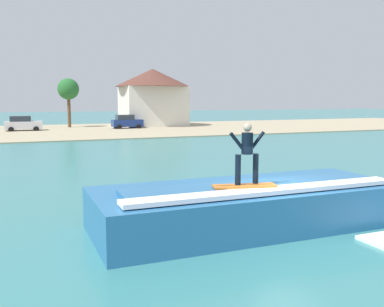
{
  "coord_description": "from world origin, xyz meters",
  "views": [
    {
      "loc": [
        -6.91,
        -10.14,
        3.79
      ],
      "look_at": [
        -0.59,
        5.31,
        1.68
      ],
      "focal_mm": 40.03,
      "sensor_mm": 36.0,
      "label": 1
    }
  ],
  "objects_px": {
    "car_near_shore": "(23,124)",
    "tree_short_bushy": "(68,90)",
    "wave_crest": "(249,205)",
    "surfer": "(247,150)",
    "surfboard": "(245,186)",
    "car_far_shore": "(127,122)",
    "house_gabled_white": "(153,93)"
  },
  "relations": [
    {
      "from": "tree_short_bushy",
      "to": "wave_crest",
      "type": "bearing_deg",
      "value": -90.19
    },
    {
      "from": "wave_crest",
      "to": "surfboard",
      "type": "xyz_separation_m",
      "value": [
        -0.53,
        -0.68,
        0.75
      ]
    },
    {
      "from": "surfboard",
      "to": "car_far_shore",
      "type": "bearing_deg",
      "value": 80.58
    },
    {
      "from": "surfboard",
      "to": "house_gabled_white",
      "type": "xyz_separation_m",
      "value": [
        12.08,
        47.99,
        3.25
      ]
    },
    {
      "from": "surfer",
      "to": "tree_short_bushy",
      "type": "distance_m",
      "value": 48.83
    },
    {
      "from": "car_far_shore",
      "to": "tree_short_bushy",
      "type": "xyz_separation_m",
      "value": [
        -6.61,
        4.82,
        4.13
      ]
    },
    {
      "from": "car_near_shore",
      "to": "surfer",
      "type": "bearing_deg",
      "value": -83.2
    },
    {
      "from": "house_gabled_white",
      "to": "tree_short_bushy",
      "type": "height_order",
      "value": "house_gabled_white"
    },
    {
      "from": "car_far_shore",
      "to": "house_gabled_white",
      "type": "bearing_deg",
      "value": 39.84
    },
    {
      "from": "house_gabled_white",
      "to": "tree_short_bushy",
      "type": "xyz_separation_m",
      "value": [
        -11.39,
        0.83,
        0.42
      ]
    },
    {
      "from": "house_gabled_white",
      "to": "wave_crest",
      "type": "bearing_deg",
      "value": -103.72
    },
    {
      "from": "car_far_shore",
      "to": "house_gabled_white",
      "type": "relative_size",
      "value": 0.37
    },
    {
      "from": "car_far_shore",
      "to": "surfboard",
      "type": "bearing_deg",
      "value": -99.42
    },
    {
      "from": "surfboard",
      "to": "surfer",
      "type": "xyz_separation_m",
      "value": [
        0.1,
        0.06,
        0.99
      ]
    },
    {
      "from": "car_far_shore",
      "to": "tree_short_bushy",
      "type": "bearing_deg",
      "value": 143.93
    },
    {
      "from": "car_near_shore",
      "to": "tree_short_bushy",
      "type": "height_order",
      "value": "tree_short_bushy"
    },
    {
      "from": "car_far_shore",
      "to": "tree_short_bushy",
      "type": "height_order",
      "value": "tree_short_bushy"
    },
    {
      "from": "house_gabled_white",
      "to": "tree_short_bushy",
      "type": "distance_m",
      "value": 11.43
    },
    {
      "from": "car_near_shore",
      "to": "car_far_shore",
      "type": "height_order",
      "value": "same"
    },
    {
      "from": "car_near_shore",
      "to": "tree_short_bushy",
      "type": "bearing_deg",
      "value": 36.65
    },
    {
      "from": "car_far_shore",
      "to": "tree_short_bushy",
      "type": "relative_size",
      "value": 0.59
    },
    {
      "from": "surfboard",
      "to": "tree_short_bushy",
      "type": "relative_size",
      "value": 0.28
    },
    {
      "from": "surfer",
      "to": "tree_short_bushy",
      "type": "relative_size",
      "value": 0.26
    },
    {
      "from": "surfboard",
      "to": "car_far_shore",
      "type": "xyz_separation_m",
      "value": [
        7.3,
        44.01,
        -0.45
      ]
    },
    {
      "from": "surfboard",
      "to": "tree_short_bushy",
      "type": "distance_m",
      "value": 48.97
    },
    {
      "from": "wave_crest",
      "to": "surfer",
      "type": "distance_m",
      "value": 1.9
    },
    {
      "from": "surfboard",
      "to": "car_near_shore",
      "type": "height_order",
      "value": "car_near_shore"
    },
    {
      "from": "wave_crest",
      "to": "surfboard",
      "type": "relative_size",
      "value": 5.06
    },
    {
      "from": "house_gabled_white",
      "to": "surfer",
      "type": "bearing_deg",
      "value": -104.03
    },
    {
      "from": "wave_crest",
      "to": "car_far_shore",
      "type": "distance_m",
      "value": 43.86
    },
    {
      "from": "tree_short_bushy",
      "to": "house_gabled_white",
      "type": "bearing_deg",
      "value": -4.16
    },
    {
      "from": "surfer",
      "to": "wave_crest",
      "type": "bearing_deg",
      "value": 54.87
    }
  ]
}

